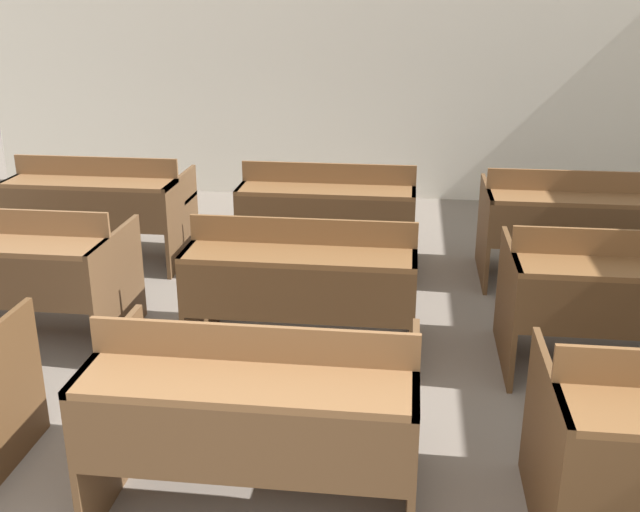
% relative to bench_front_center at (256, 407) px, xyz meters
% --- Properties ---
extents(wall_back, '(7.14, 0.06, 2.72)m').
position_rel_bench_front_center_xyz_m(wall_back, '(-0.08, 4.78, 0.91)').
color(wall_back, white).
rests_on(wall_back, ground_plane).
extents(bench_front_center, '(1.23, 0.76, 0.81)m').
position_rel_bench_front_center_xyz_m(bench_front_center, '(0.00, 0.00, 0.00)').
color(bench_front_center, brown).
rests_on(bench_front_center, ground_plane).
extents(bench_second_left, '(1.23, 0.76, 0.81)m').
position_rel_bench_front_center_xyz_m(bench_second_left, '(-1.69, 1.32, 0.00)').
color(bench_second_left, brown).
rests_on(bench_second_left, ground_plane).
extents(bench_second_center, '(1.23, 0.76, 0.81)m').
position_rel_bench_front_center_xyz_m(bench_second_center, '(-0.01, 1.34, 0.00)').
color(bench_second_center, '#54381F').
rests_on(bench_second_center, ground_plane).
extents(bench_second_right, '(1.23, 0.76, 0.81)m').
position_rel_bench_front_center_xyz_m(bench_second_right, '(1.71, 1.35, 0.00)').
color(bench_second_right, '#53371E').
rests_on(bench_second_right, ground_plane).
extents(bench_third_left, '(1.23, 0.76, 0.81)m').
position_rel_bench_front_center_xyz_m(bench_third_left, '(-1.73, 2.68, 0.00)').
color(bench_third_left, brown).
rests_on(bench_third_left, ground_plane).
extents(bench_third_center, '(1.23, 0.76, 0.81)m').
position_rel_bench_front_center_xyz_m(bench_third_center, '(-0.02, 2.67, 0.00)').
color(bench_third_center, brown).
rests_on(bench_third_center, ground_plane).
extents(bench_third_right, '(1.23, 0.76, 0.81)m').
position_rel_bench_front_center_xyz_m(bench_third_right, '(1.69, 2.66, 0.00)').
color(bench_third_right, brown).
rests_on(bench_third_right, ground_plane).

